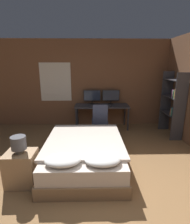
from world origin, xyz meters
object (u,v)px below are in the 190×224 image
bed (85,153)px  nightstand (22,168)px  office_chair (100,124)px  desk (102,108)px  monitor_left (92,96)px  bedside_lamp (19,143)px  computer_mouse (111,106)px  monitor_right (111,96)px  keyboard (102,107)px  bookshelf (174,102)px

bed → nightstand: (-1.01, -0.52, 0.02)m
bed → office_chair: size_ratio=2.07×
desk → monitor_left: bearing=143.6°
office_chair → bedside_lamp: bearing=-125.3°
monitor_left → computer_mouse: bearing=-38.0°
office_chair → bed: bearing=-104.4°
monitor_right → bedside_lamp: bearing=-121.4°
bedside_lamp → office_chair: office_chair is taller
nightstand → computer_mouse: bearing=54.9°
nightstand → keyboard: bearing=59.2°
bed → bookshelf: bookshelf is taller
bedside_lamp → office_chair: (1.38, 1.95, -0.37)m
bed → desk: 2.25m
bedside_lamp → computer_mouse: 3.03m
bedside_lamp → desk: bearing=61.2°
nightstand → bookshelf: size_ratio=0.32×
bed → computer_mouse: bearing=69.6°
computer_mouse → office_chair: size_ratio=0.07×
keyboard → monitor_right: bearing=55.6°
keyboard → office_chair: (-0.10, -0.53, -0.36)m
keyboard → bookshelf: size_ratio=0.20×
keyboard → computer_mouse: computer_mouse is taller
monitor_right → bed: bearing=-107.7°
nightstand → bedside_lamp: size_ratio=2.05×
monitor_left → bedside_lamp: bearing=-112.0°
monitor_left → keyboard: monitor_left is taller
bed → desk: desk is taller
desk → monitor_right: (0.30, 0.22, 0.33)m
bed → bookshelf: 2.88m
desk → monitor_left: 0.50m
desk → keyboard: 0.23m
monitor_left → monitor_right: same height
computer_mouse → bedside_lamp: bearing=-125.1°
monitor_right → office_chair: 1.21m
bed → bedside_lamp: (-1.01, -0.52, 0.48)m
keyboard → computer_mouse: size_ratio=4.91×
bed → bookshelf: bearing=32.1°
bed → bedside_lamp: bedside_lamp is taller
monitor_right → computer_mouse: 0.50m
bed → office_chair: office_chair is taller
desk → computer_mouse: computer_mouse is taller
monitor_right → computer_mouse: (-0.04, -0.44, -0.24)m
computer_mouse → keyboard: bearing=180.0°
nightstand → office_chair: bearing=54.7°
computer_mouse → nightstand: bearing=-125.1°
monitor_right → nightstand: bearing=-121.4°
nightstand → bedside_lamp: bedside_lamp is taller
computer_mouse → bed: bearing=-110.4°
monitor_right → computer_mouse: bearing=-94.9°
nightstand → bookshelf: bookshelf is taller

